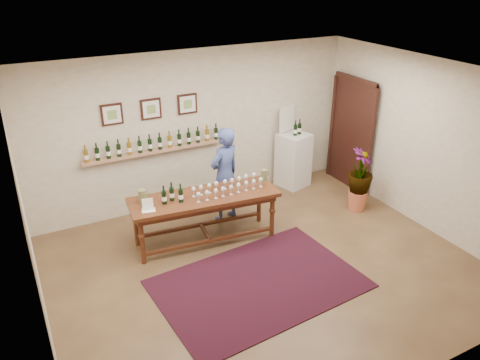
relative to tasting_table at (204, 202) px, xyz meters
name	(u,v)px	position (x,y,z in m)	size (l,w,h in m)	color
ground	(265,267)	(0.48, -1.08, -0.70)	(6.00, 6.00, 0.00)	#4C3421
room_shell	(313,136)	(2.59, 0.77, 0.42)	(6.00, 6.00, 6.00)	beige
rug	(259,284)	(0.21, -1.38, -0.69)	(2.80, 1.87, 0.01)	#4A0D0D
tasting_table	(204,202)	(0.00, 0.00, 0.00)	(2.38, 0.98, 0.82)	#401C10
table_glasses	(228,187)	(0.38, -0.05, 0.21)	(1.25, 0.29, 0.17)	silver
table_bottles	(172,192)	(-0.50, 0.04, 0.28)	(0.29, 0.17, 0.31)	black
pitcher_left	(142,196)	(-0.91, 0.20, 0.23)	(0.14, 0.14, 0.22)	#64653F
pitcher_right	(264,175)	(1.09, 0.03, 0.22)	(0.13, 0.13, 0.20)	#64653F
menu_card	(148,204)	(-0.91, -0.04, 0.21)	(0.20, 0.14, 0.18)	silver
display_pedestal	(293,160)	(2.39, 1.10, -0.16)	(0.54, 0.54, 1.07)	silver
pedestal_bottles	(297,128)	(2.42, 1.06, 0.51)	(0.28, 0.07, 0.28)	black
info_sign	(287,119)	(2.31, 1.28, 0.65)	(0.40, 0.02, 0.55)	silver
potted_plant	(360,180)	(2.86, -0.32, -0.11)	(0.75, 0.75, 1.01)	#C86342
person	(225,175)	(0.59, 0.49, 0.15)	(0.61, 0.40, 1.69)	#364681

